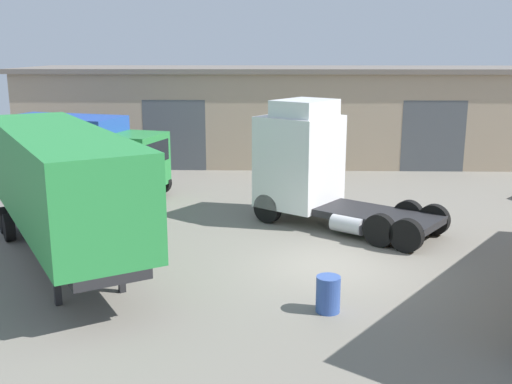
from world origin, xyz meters
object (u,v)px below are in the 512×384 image
object	(u,v)px
container_trailer_green	(59,180)
oil_drum	(328,294)
box_truck_green	(83,151)
tractor_unit_white	(310,165)

from	to	relation	value
container_trailer_green	oil_drum	distance (m)	8.22
box_truck_green	oil_drum	distance (m)	14.96
tractor_unit_white	container_trailer_green	world-z (taller)	tractor_unit_white
container_trailer_green	box_truck_green	size ratio (longest dim) A/B	1.36
tractor_unit_white	box_truck_green	size ratio (longest dim) A/B	0.92
container_trailer_green	oil_drum	size ratio (longest dim) A/B	11.16
oil_drum	box_truck_green	bearing A→B (deg)	128.95
tractor_unit_white	oil_drum	world-z (taller)	tractor_unit_white
box_truck_green	container_trailer_green	bearing A→B (deg)	-60.18
tractor_unit_white	oil_drum	xyz separation A→B (m)	(-0.02, -7.74, -1.62)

